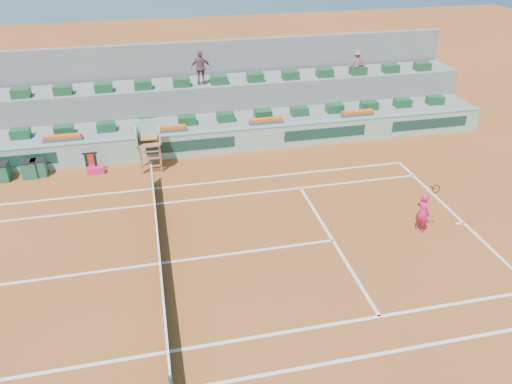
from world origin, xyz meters
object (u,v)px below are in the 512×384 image
Objects in this scene: umpire_chair at (148,139)px; drink_cooler_a at (39,168)px; player_bag at (96,170)px; tennis_player at (423,212)px.

drink_cooler_a is at bearing 175.60° from umpire_chair.
drink_cooler_a is (-2.50, 0.32, 0.25)m from player_bag.
drink_cooler_a is at bearing 152.04° from tennis_player.
tennis_player reaches higher than drink_cooler_a.
tennis_player is (12.49, -7.64, 0.64)m from player_bag.
player_bag is 0.32× the size of umpire_chair.
umpire_chair is at bearing 142.67° from tennis_player.
drink_cooler_a is 0.37× the size of tennis_player.
umpire_chair is (2.57, -0.07, 1.37)m from player_bag.
player_bag is 0.93× the size of drink_cooler_a.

